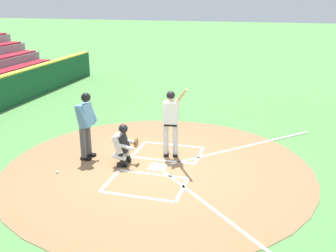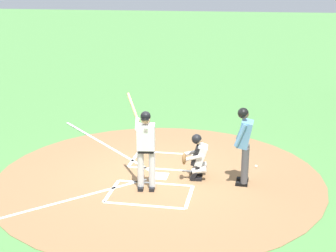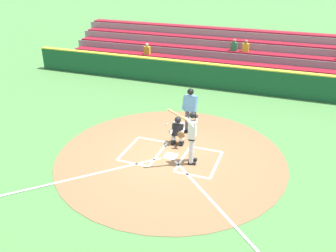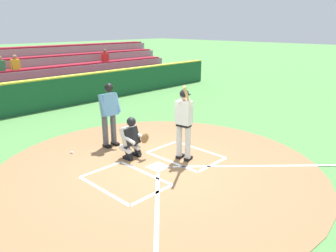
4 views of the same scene
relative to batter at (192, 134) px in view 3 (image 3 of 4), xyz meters
name	(u,v)px [view 3 (image 3 of 4)]	position (x,y,z in m)	size (l,w,h in m)	color
ground_plane	(171,156)	(0.80, -0.14, -1.10)	(120.00, 120.00, 0.00)	#4C8442
dirt_circle	(171,156)	(0.80, -0.14, -1.09)	(8.00, 8.00, 0.01)	olive
home_plate_and_chalk	(161,169)	(0.80, 0.74, -1.08)	(7.93, 4.91, 0.01)	white
batter	(192,134)	(0.00, 0.00, 0.00)	(0.88, 0.82, 2.13)	silver
catcher	(178,130)	(0.84, -1.07, -0.51)	(0.62, 0.61, 1.13)	black
plate_umpire	(191,107)	(0.72, -2.18, -0.02)	(0.59, 0.43, 1.86)	#4C4C51
baseball	(167,124)	(1.81, -2.49, -1.06)	(0.07, 0.07, 0.07)	white
backstop_wall	(220,77)	(0.80, -7.64, -0.45)	(22.00, 0.36, 1.31)	#19512D
bleacher_stand	(232,58)	(0.80, -10.91, -0.25)	(20.00, 4.25, 2.33)	gray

